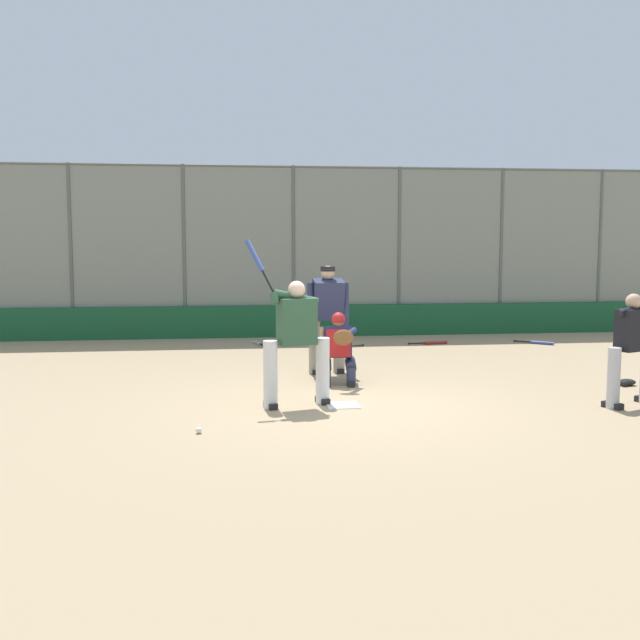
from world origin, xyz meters
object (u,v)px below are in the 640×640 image
(batter_at_plate, at_px, (296,338))
(batter_on_deck, at_px, (633,345))
(fielding_glove_on_dirt, at_px, (626,382))
(catcher_behind_plate, at_px, (339,347))
(spare_bat_near_backstop, at_px, (539,343))
(baseball_loose, at_px, (199,430))
(umpire_home, at_px, (328,316))
(spare_bat_by_padding, at_px, (433,343))
(spare_bat_first_base_side, at_px, (258,343))
(spare_bat_third_base_side, at_px, (343,347))

(batter_at_plate, height_order, batter_on_deck, batter_at_plate)
(batter_at_plate, height_order, fielding_glove_on_dirt, batter_at_plate)
(catcher_behind_plate, bearing_deg, batter_at_plate, 68.06)
(catcher_behind_plate, relative_size, spare_bat_near_backstop, 1.58)
(catcher_behind_plate, xyz_separation_m, spare_bat_near_backstop, (-4.91, -3.91, -0.54))
(fielding_glove_on_dirt, height_order, baseball_loose, fielding_glove_on_dirt)
(catcher_behind_plate, height_order, umpire_home, umpire_home)
(batter_at_plate, bearing_deg, spare_bat_by_padding, -137.99)
(spare_bat_near_backstop, relative_size, spare_bat_first_base_side, 0.90)
(spare_bat_near_backstop, bearing_deg, batter_at_plate, -97.69)
(spare_bat_near_backstop, distance_m, spare_bat_by_padding, 2.27)
(batter_on_deck, bearing_deg, batter_at_plate, 149.90)
(spare_bat_near_backstop, bearing_deg, batter_on_deck, -62.84)
(umpire_home, bearing_deg, batter_at_plate, 67.23)
(batter_at_plate, distance_m, umpire_home, 2.48)
(baseball_loose, bearing_deg, spare_bat_near_backstop, -136.23)
(umpire_home, relative_size, fielding_glove_on_dirt, 6.25)
(batter_on_deck, distance_m, spare_bat_near_backstop, 6.05)
(batter_at_plate, relative_size, fielding_glove_on_dirt, 7.73)
(umpire_home, bearing_deg, spare_bat_third_base_side, -109.26)
(spare_bat_near_backstop, height_order, fielding_glove_on_dirt, fielding_glove_on_dirt)
(batter_at_plate, xyz_separation_m, umpire_home, (-0.74, -2.37, 0.05))
(catcher_behind_plate, relative_size, batter_on_deck, 0.52)
(spare_bat_by_padding, bearing_deg, spare_bat_first_base_side, 167.27)
(batter_at_plate, bearing_deg, batter_on_deck, 156.70)
(batter_on_deck, height_order, baseball_loose, batter_on_deck)
(batter_at_plate, relative_size, spare_bat_first_base_side, 2.83)
(catcher_behind_plate, xyz_separation_m, spare_bat_first_base_side, (1.05, -4.58, -0.54))
(spare_bat_first_base_side, distance_m, fielding_glove_on_dirt, 7.51)
(umpire_home, bearing_deg, catcher_behind_plate, 87.19)
(batter_at_plate, xyz_separation_m, spare_bat_near_backstop, (-5.69, -5.33, -0.88))
(batter_on_deck, bearing_deg, fielding_glove_on_dirt, 39.39)
(spare_bat_third_base_side, relative_size, fielding_glove_on_dirt, 2.70)
(spare_bat_third_base_side, bearing_deg, catcher_behind_plate, 53.52)
(spare_bat_first_base_side, bearing_deg, fielding_glove_on_dirt, -150.34)
(spare_bat_by_padding, distance_m, spare_bat_third_base_side, 2.04)
(spare_bat_near_backstop, height_order, baseball_loose, baseball_loose)
(spare_bat_third_base_side, relative_size, baseball_loose, 10.44)
(batter_on_deck, xyz_separation_m, spare_bat_third_base_side, (3.00, -5.74, -0.79))
(spare_bat_near_backstop, bearing_deg, umpire_home, -109.93)
(catcher_behind_plate, relative_size, spare_bat_by_padding, 1.26)
(umpire_home, bearing_deg, spare_bat_near_backstop, -154.55)
(umpire_home, relative_size, spare_bat_near_backstop, 2.56)
(spare_bat_by_padding, relative_size, baseball_loose, 11.88)
(umpire_home, relative_size, batter_on_deck, 0.84)
(batter_on_deck, height_order, spare_bat_near_backstop, batter_on_deck)
(spare_bat_first_base_side, xyz_separation_m, fielding_glove_on_dirt, (-5.38, 5.24, 0.02))
(batter_at_plate, xyz_separation_m, catcher_behind_plate, (-0.78, -1.42, -0.34))
(spare_bat_third_base_side, bearing_deg, fielding_glove_on_dirt, 103.03)
(umpire_home, bearing_deg, batter_on_deck, 136.45)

